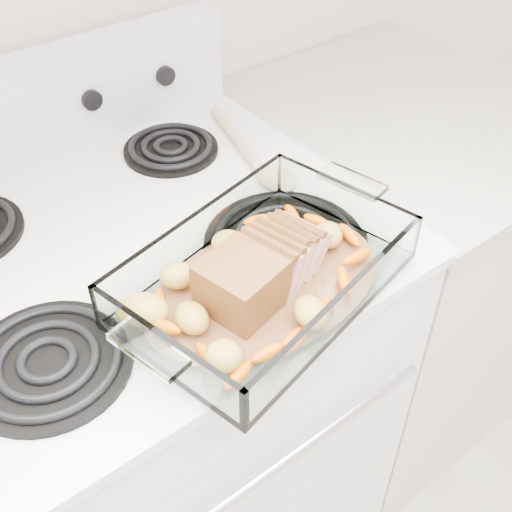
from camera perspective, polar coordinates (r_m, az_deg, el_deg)
electric_range at (r=1.33m, az=-9.13°, el=-13.42°), size 0.78×0.70×1.12m
counter_right at (r=1.63m, az=11.36°, el=-1.71°), size 0.58×0.68×0.93m
baking_dish at (r=0.87m, az=0.81°, el=-2.08°), size 0.38×0.25×0.07m
pork_roast at (r=0.85m, az=-0.18°, el=-1.43°), size 0.19×0.09×0.08m
roast_vegetables at (r=0.88m, az=-0.67°, el=-0.73°), size 0.32×0.17×0.04m
wooden_spoon at (r=1.13m, az=0.28°, el=8.47°), size 0.09×0.29×0.02m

